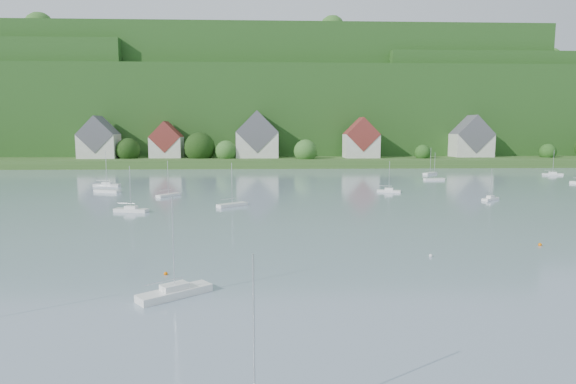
# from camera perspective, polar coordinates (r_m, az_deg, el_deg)

# --- Properties ---
(far_shore_strip) EXTENTS (600.00, 60.00, 3.00)m
(far_shore_strip) POSITION_cam_1_polar(r_m,az_deg,el_deg) (205.91, -4.84, 3.73)
(far_shore_strip) COLOR #345821
(far_shore_strip) RESTS_ON ground
(forested_ridge) EXTENTS (620.00, 181.22, 69.89)m
(forested_ridge) POSITION_cam_1_polar(r_m,az_deg,el_deg) (274.16, -4.23, 9.10)
(forested_ridge) COLOR #173A12
(forested_ridge) RESTS_ON ground
(village_building_0) EXTENTS (14.00, 10.40, 16.00)m
(village_building_0) POSITION_cam_1_polar(r_m,az_deg,el_deg) (202.56, -20.84, 5.49)
(village_building_0) COLOR beige
(village_building_0) RESTS_ON far_shore_strip
(village_building_1) EXTENTS (12.00, 9.36, 14.00)m
(village_building_1) POSITION_cam_1_polar(r_m,az_deg,el_deg) (198.16, -13.74, 5.51)
(village_building_1) COLOR beige
(village_building_1) RESTS_ON far_shore_strip
(village_building_2) EXTENTS (16.00, 11.44, 18.00)m
(village_building_2) POSITION_cam_1_polar(r_m,az_deg,el_deg) (193.41, -3.53, 6.11)
(village_building_2) COLOR beige
(village_building_2) RESTS_ON far_shore_strip
(village_building_3) EXTENTS (13.00, 10.40, 15.50)m
(village_building_3) POSITION_cam_1_polar(r_m,az_deg,el_deg) (194.88, 8.37, 5.81)
(village_building_3) COLOR beige
(village_building_3) RESTS_ON far_shore_strip
(village_building_4) EXTENTS (15.00, 10.40, 16.50)m
(village_building_4) POSITION_cam_1_polar(r_m,az_deg,el_deg) (211.77, 20.26, 5.59)
(village_building_4) COLOR beige
(village_building_4) RESTS_ON far_shore_strip
(near_sailboat_3) EXTENTS (6.21, 5.46, 8.75)m
(near_sailboat_3) POSITION_cam_1_polar(r_m,az_deg,el_deg) (44.49, -12.85, -11.05)
(near_sailboat_3) COLOR white
(near_sailboat_3) RESTS_ON ground
(mooring_buoy_2) EXTENTS (0.43, 0.43, 0.43)m
(mooring_buoy_2) POSITION_cam_1_polar(r_m,az_deg,el_deg) (68.88, 26.89, -5.50)
(mooring_buoy_2) COLOR #FC6D00
(mooring_buoy_2) RESTS_ON ground
(mooring_buoy_3) EXTENTS (0.39, 0.39, 0.39)m
(mooring_buoy_3) POSITION_cam_1_polar(r_m,az_deg,el_deg) (51.11, -13.82, -9.19)
(mooring_buoy_3) COLOR #FC6D00
(mooring_buoy_3) RESTS_ON ground
(mooring_buoy_4) EXTENTS (0.42, 0.42, 0.42)m
(mooring_buoy_4) POSITION_cam_1_polar(r_m,az_deg,el_deg) (58.54, 16.02, -7.14)
(mooring_buoy_4) COLOR silver
(mooring_buoy_4) RESTS_ON ground
(far_sailboat_cluster) EXTENTS (192.99, 71.01, 8.71)m
(far_sailboat_cluster) POSITION_cam_1_polar(r_m,az_deg,el_deg) (123.27, -3.76, 0.81)
(far_sailboat_cluster) COLOR white
(far_sailboat_cluster) RESTS_ON ground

